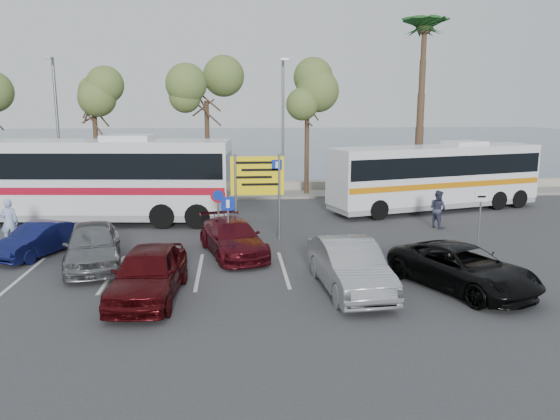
{
  "coord_description": "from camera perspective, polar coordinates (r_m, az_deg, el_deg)",
  "views": [
    {
      "loc": [
        0.03,
        -19.02,
        5.66
      ],
      "look_at": [
        1.92,
        3.0,
        1.29
      ],
      "focal_mm": 35.0,
      "sensor_mm": 36.0,
      "label": 1
    }
  ],
  "objects": [
    {
      "name": "coach_bus_right",
      "position": [
        30.08,
        15.91,
        3.16
      ],
      "size": [
        11.91,
        5.58,
        3.64
      ],
      "color": "silver",
      "rests_on": "ground"
    },
    {
      "name": "sign_taxi",
      "position": [
        23.12,
        20.2,
        -0.08
      ],
      "size": [
        0.5,
        0.07,
        2.2
      ],
      "color": "slate",
      "rests_on": "ground"
    },
    {
      "name": "direction_sign",
      "position": [
        22.47,
        -2.37,
        2.9
      ],
      "size": [
        2.2,
        0.12,
        3.6
      ],
      "color": "slate",
      "rests_on": "ground"
    },
    {
      "name": "ground",
      "position": [
        19.85,
        -4.8,
        -5.43
      ],
      "size": [
        120.0,
        120.0,
        0.0
      ],
      "primitive_type": "plane",
      "color": "#353537",
      "rests_on": "ground"
    },
    {
      "name": "pedestrian_near",
      "position": [
        24.47,
        -26.45,
        -1.14
      ],
      "size": [
        0.76,
        0.58,
        1.87
      ],
      "primitive_type": "imported",
      "rotation": [
        0.0,
        0.0,
        3.35
      ],
      "color": "#94ABD8",
      "rests_on": "ground"
    },
    {
      "name": "sign_no_stop",
      "position": [
        21.8,
        -6.47,
        0.31
      ],
      "size": [
        0.6,
        0.08,
        2.35
      ],
      "color": "slate",
      "rests_on": "ground"
    },
    {
      "name": "car_maroon",
      "position": [
        20.6,
        -4.95,
        -2.92
      ],
      "size": [
        2.97,
        4.87,
        1.32
      ],
      "primitive_type": "imported",
      "rotation": [
        0.0,
        0.0,
        0.27
      ],
      "color": "#4C0C14",
      "rests_on": "ground"
    },
    {
      "name": "car_silver_a",
      "position": [
        20.09,
        -18.98,
        -3.49
      ],
      "size": [
        2.77,
        4.88,
        1.57
      ],
      "primitive_type": "imported",
      "rotation": [
        0.0,
        0.0,
        0.21
      ],
      "color": "slate",
      "rests_on": "ground"
    },
    {
      "name": "lane_markings",
      "position": [
        18.93,
        -8.27,
        -6.33
      ],
      "size": [
        12.02,
        4.2,
        0.01
      ],
      "primitive_type": null,
      "color": "silver",
      "rests_on": "ground"
    },
    {
      "name": "car_blue",
      "position": [
        22.37,
        -23.92,
        -2.84
      ],
      "size": [
        2.75,
        3.92,
        1.23
      ],
      "primitive_type": "imported",
      "rotation": [
        0.0,
        0.0,
        -0.44
      ],
      "color": "#0F1446",
      "rests_on": "ground"
    },
    {
      "name": "tree_mid",
      "position": [
        33.07,
        -7.75,
        12.81
      ],
      "size": [
        3.2,
        3.2,
        8.0
      ],
      "color": "#382619",
      "rests_on": "kerb_strip"
    },
    {
      "name": "street_lamp_left",
      "position": [
        34.07,
        -22.29,
        8.58
      ],
      "size": [
        0.45,
        1.15,
        8.01
      ],
      "color": "slate",
      "rests_on": "kerb_strip"
    },
    {
      "name": "tree_right",
      "position": [
        33.33,
        2.87,
        12.04
      ],
      "size": [
        3.2,
        3.2,
        7.4
      ],
      "color": "#382619",
      "rests_on": "kerb_strip"
    },
    {
      "name": "suv_black",
      "position": [
        17.73,
        18.57,
        -5.76
      ],
      "size": [
        4.13,
        5.35,
        1.35
      ],
      "primitive_type": "imported",
      "rotation": [
        0.0,
        0.0,
        0.45
      ],
      "color": "black",
      "rests_on": "ground"
    },
    {
      "name": "sign_parking",
      "position": [
        20.25,
        -5.44,
        -0.82
      ],
      "size": [
        0.5,
        0.07,
        2.25
      ],
      "color": "slate",
      "rests_on": "ground"
    },
    {
      "name": "coach_bus_left",
      "position": [
        27.44,
        -19.42,
        2.75
      ],
      "size": [
        13.63,
        4.1,
        4.18
      ],
      "color": "silver",
      "rests_on": "ground"
    },
    {
      "name": "seawall",
      "position": [
        35.43,
        -4.9,
        2.44
      ],
      "size": [
        48.0,
        0.8,
        0.6
      ],
      "primitive_type": "cube",
      "color": "gray",
      "rests_on": "ground"
    },
    {
      "name": "street_lamp_right",
      "position": [
        32.69,
        0.32,
        9.32
      ],
      "size": [
        0.45,
        1.15,
        8.01
      ],
      "color": "slate",
      "rests_on": "kerb_strip"
    },
    {
      "name": "car_red",
      "position": [
        16.47,
        -13.6,
        -6.4
      ],
      "size": [
        2.16,
        4.68,
        1.55
      ],
      "primitive_type": "imported",
      "rotation": [
        0.0,
        0.0,
        -0.07
      ],
      "color": "#41090C",
      "rests_on": "ground"
    },
    {
      "name": "pedestrian_far",
      "position": [
        25.96,
        16.17,
        0.1
      ],
      "size": [
        0.97,
        1.05,
        1.74
      ],
      "primitive_type": "imported",
      "rotation": [
        0.0,
        0.0,
        2.05
      ],
      "color": "#34374E",
      "rests_on": "ground"
    },
    {
      "name": "tree_left",
      "position": [
        33.98,
        -18.94,
        11.17
      ],
      "size": [
        3.2,
        3.2,
        7.2
      ],
      "color": "#382619",
      "rests_on": "kerb_strip"
    },
    {
      "name": "car_silver_b",
      "position": [
        16.77,
        7.3,
        -5.86
      ],
      "size": [
        2.01,
        4.81,
        1.55
      ],
      "primitive_type": "imported",
      "rotation": [
        0.0,
        0.0,
        0.08
      ],
      "color": "gray",
      "rests_on": "ground"
    },
    {
      "name": "palm_tree",
      "position": [
        35.21,
        14.87,
        17.69
      ],
      "size": [
        4.8,
        4.8,
        11.2
      ],
      "color": "#382619",
      "rests_on": "kerb_strip"
    },
    {
      "name": "kerb_strip",
      "position": [
        33.49,
        -4.89,
        1.54
      ],
      "size": [
        44.0,
        2.4,
        0.15
      ],
      "primitive_type": "cube",
      "color": "gray",
      "rests_on": "ground"
    },
    {
      "name": "sea",
      "position": [
        79.22,
        -4.95,
        7.05
      ],
      "size": [
        140.0,
        140.0,
        0.0
      ],
      "primitive_type": "plane",
      "color": "#3A505E",
      "rests_on": "ground"
    }
  ]
}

